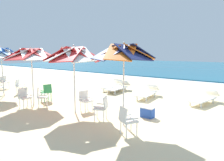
{
  "coord_description": "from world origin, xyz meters",
  "views": [
    {
      "loc": [
        3.07,
        -7.96,
        2.45
      ],
      "look_at": [
        -3.16,
        0.33,
        1.0
      ],
      "focal_mm": 32.24,
      "sensor_mm": 36.0,
      "label": 1
    }
  ],
  "objects_px": {
    "plastic_chair_4": "(24,96)",
    "sun_lounger_0": "(204,98)",
    "beach_umbrella_3": "(1,53)",
    "sun_lounger_1": "(148,93)",
    "plastic_chair_0": "(102,107)",
    "beach_umbrella_1": "(74,55)",
    "plastic_chair_5": "(47,91)",
    "plastic_chair_2": "(85,99)",
    "plastic_chair_3": "(41,96)",
    "plastic_chair_1": "(127,119)",
    "beach_umbrella_2": "(31,54)",
    "beach_umbrella_0": "(124,53)",
    "plastic_chair_7": "(20,85)",
    "plastic_chair_9": "(4,81)",
    "sun_lounger_2": "(118,87)",
    "cooler_box": "(147,112)",
    "sun_lounger_3": "(113,86)"
  },
  "relations": [
    {
      "from": "sun_lounger_0",
      "to": "sun_lounger_3",
      "type": "relative_size",
      "value": 1.01
    },
    {
      "from": "beach_umbrella_3",
      "to": "sun_lounger_1",
      "type": "distance_m",
      "value": 8.31
    },
    {
      "from": "plastic_chair_5",
      "to": "sun_lounger_3",
      "type": "relative_size",
      "value": 0.39
    },
    {
      "from": "beach_umbrella_1",
      "to": "sun_lounger_1",
      "type": "height_order",
      "value": "beach_umbrella_1"
    },
    {
      "from": "plastic_chair_3",
      "to": "sun_lounger_0",
      "type": "height_order",
      "value": "plastic_chair_3"
    },
    {
      "from": "plastic_chair_1",
      "to": "plastic_chair_5",
      "type": "bearing_deg",
      "value": 168.19
    },
    {
      "from": "cooler_box",
      "to": "plastic_chair_3",
      "type": "bearing_deg",
      "value": -161.3
    },
    {
      "from": "plastic_chair_3",
      "to": "sun_lounger_1",
      "type": "height_order",
      "value": "plastic_chair_3"
    },
    {
      "from": "beach_umbrella_2",
      "to": "plastic_chair_7",
      "type": "distance_m",
      "value": 3.52
    },
    {
      "from": "plastic_chair_2",
      "to": "plastic_chair_5",
      "type": "bearing_deg",
      "value": 178.49
    },
    {
      "from": "sun_lounger_2",
      "to": "plastic_chair_9",
      "type": "bearing_deg",
      "value": -150.88
    },
    {
      "from": "sun_lounger_1",
      "to": "sun_lounger_2",
      "type": "relative_size",
      "value": 1.0
    },
    {
      "from": "plastic_chair_2",
      "to": "sun_lounger_0",
      "type": "distance_m",
      "value": 5.68
    },
    {
      "from": "beach_umbrella_1",
      "to": "plastic_chair_7",
      "type": "xyz_separation_m",
      "value": [
        -5.51,
        0.66,
        -1.86
      ]
    },
    {
      "from": "plastic_chair_4",
      "to": "plastic_chair_9",
      "type": "distance_m",
      "value": 5.78
    },
    {
      "from": "sun_lounger_0",
      "to": "plastic_chair_1",
      "type": "bearing_deg",
      "value": -100.13
    },
    {
      "from": "plastic_chair_4",
      "to": "plastic_chair_7",
      "type": "height_order",
      "value": "same"
    },
    {
      "from": "plastic_chair_0",
      "to": "beach_umbrella_2",
      "type": "xyz_separation_m",
      "value": [
        -4.12,
        -0.17,
        1.86
      ]
    },
    {
      "from": "plastic_chair_1",
      "to": "plastic_chair_2",
      "type": "relative_size",
      "value": 1.0
    },
    {
      "from": "plastic_chair_2",
      "to": "beach_umbrella_0",
      "type": "bearing_deg",
      "value": -11.15
    },
    {
      "from": "beach_umbrella_1",
      "to": "sun_lounger_2",
      "type": "xyz_separation_m",
      "value": [
        -1.13,
        4.7,
        -2.08
      ]
    },
    {
      "from": "beach_umbrella_3",
      "to": "plastic_chair_9",
      "type": "distance_m",
      "value": 3.3
    },
    {
      "from": "plastic_chair_4",
      "to": "cooler_box",
      "type": "bearing_deg",
      "value": 22.04
    },
    {
      "from": "plastic_chair_4",
      "to": "sun_lounger_0",
      "type": "bearing_deg",
      "value": 41.17
    },
    {
      "from": "beach_umbrella_2",
      "to": "sun_lounger_1",
      "type": "bearing_deg",
      "value": 49.96
    },
    {
      "from": "beach_umbrella_1",
      "to": "plastic_chair_2",
      "type": "bearing_deg",
      "value": 72.83
    },
    {
      "from": "sun_lounger_0",
      "to": "sun_lounger_2",
      "type": "distance_m",
      "value": 5.01
    },
    {
      "from": "beach_umbrella_2",
      "to": "cooler_box",
      "type": "height_order",
      "value": "beach_umbrella_2"
    },
    {
      "from": "plastic_chair_9",
      "to": "plastic_chair_2",
      "type": "bearing_deg",
      "value": -3.14
    },
    {
      "from": "plastic_chair_4",
      "to": "sun_lounger_2",
      "type": "relative_size",
      "value": 0.4
    },
    {
      "from": "plastic_chair_1",
      "to": "beach_umbrella_2",
      "type": "xyz_separation_m",
      "value": [
        -5.57,
        0.43,
        1.86
      ]
    },
    {
      "from": "plastic_chair_5",
      "to": "plastic_chair_2",
      "type": "bearing_deg",
      "value": -1.51
    },
    {
      "from": "beach_umbrella_0",
      "to": "plastic_chair_7",
      "type": "bearing_deg",
      "value": 175.28
    },
    {
      "from": "beach_umbrella_1",
      "to": "beach_umbrella_2",
      "type": "xyz_separation_m",
      "value": [
        -2.65,
        -0.21,
        -0.0
      ]
    },
    {
      "from": "plastic_chair_7",
      "to": "sun_lounger_2",
      "type": "relative_size",
      "value": 0.4
    },
    {
      "from": "beach_umbrella_1",
      "to": "sun_lounger_0",
      "type": "bearing_deg",
      "value": 50.6
    },
    {
      "from": "beach_umbrella_1",
      "to": "plastic_chair_7",
      "type": "height_order",
      "value": "beach_umbrella_1"
    },
    {
      "from": "plastic_chair_4",
      "to": "cooler_box",
      "type": "relative_size",
      "value": 1.73
    },
    {
      "from": "plastic_chair_4",
      "to": "sun_lounger_0",
      "type": "distance_m",
      "value": 8.39
    },
    {
      "from": "plastic_chair_7",
      "to": "beach_umbrella_1",
      "type": "bearing_deg",
      "value": -6.87
    },
    {
      "from": "sun_lounger_2",
      "to": "sun_lounger_3",
      "type": "relative_size",
      "value": 0.99
    },
    {
      "from": "plastic_chair_1",
      "to": "plastic_chair_7",
      "type": "height_order",
      "value": "same"
    },
    {
      "from": "plastic_chair_3",
      "to": "plastic_chair_9",
      "type": "relative_size",
      "value": 1.0
    },
    {
      "from": "plastic_chair_0",
      "to": "beach_umbrella_1",
      "type": "bearing_deg",
      "value": 178.51
    },
    {
      "from": "plastic_chair_2",
      "to": "plastic_chair_3",
      "type": "bearing_deg",
      "value": -160.3
    },
    {
      "from": "plastic_chair_4",
      "to": "sun_lounger_1",
      "type": "bearing_deg",
      "value": 54.99
    },
    {
      "from": "plastic_chair_0",
      "to": "cooler_box",
      "type": "relative_size",
      "value": 1.73
    },
    {
      "from": "beach_umbrella_3",
      "to": "plastic_chair_3",
      "type": "bearing_deg",
      "value": -0.28
    },
    {
      "from": "sun_lounger_2",
      "to": "cooler_box",
      "type": "relative_size",
      "value": 4.37
    },
    {
      "from": "plastic_chair_4",
      "to": "plastic_chair_7",
      "type": "distance_m",
      "value": 3.41
    }
  ]
}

